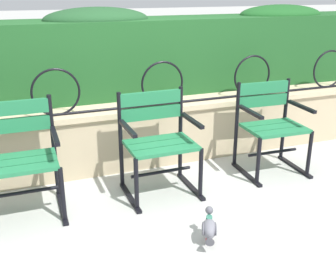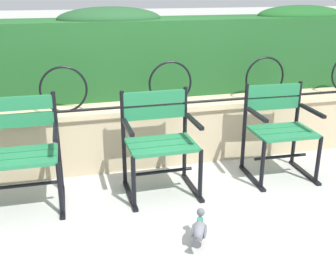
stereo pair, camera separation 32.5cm
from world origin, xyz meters
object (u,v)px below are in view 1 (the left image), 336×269
Objects in this scene: park_chair_centre at (158,140)px; pigeon_near_chairs at (209,228)px; park_chair_right at (270,124)px; park_chair_left at (15,156)px.

pigeon_near_chairs is at bearing -85.71° from park_chair_centre.
park_chair_centre is 1.13m from park_chair_right.
park_chair_centre is at bearing -178.39° from park_chair_right.
park_chair_right is 1.43m from pigeon_near_chairs.
park_chair_right is at bearing -0.05° from park_chair_left.
park_chair_left is at bearing 179.95° from park_chair_right.
park_chair_centre reaches higher than park_chair_right.
park_chair_left is 1.53m from pigeon_near_chairs.
park_chair_centre is (1.12, -0.03, -0.01)m from park_chair_left.
park_chair_left is at bearing 178.28° from park_chair_centre.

